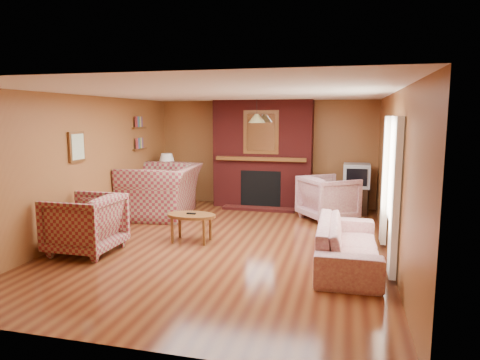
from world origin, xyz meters
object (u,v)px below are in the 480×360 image
(floral_armchair, at_px, (328,198))
(crt_tv, at_px, (357,176))
(floral_sofa, at_px, (348,243))
(fireplace, at_px, (263,155))
(plaid_loveseat, at_px, (162,191))
(side_table, at_px, (168,194))
(table_lamp, at_px, (167,166))
(plaid_armchair, at_px, (85,224))
(coffee_table, at_px, (191,218))
(tv_stand, at_px, (356,200))

(floral_armchair, bearing_deg, crt_tv, -72.82)
(crt_tv, bearing_deg, floral_armchair, -126.54)
(floral_sofa, bearing_deg, fireplace, 27.63)
(fireplace, xyz_separation_m, plaid_loveseat, (-1.85, -1.40, -0.66))
(floral_armchair, height_order, side_table, floral_armchair)
(floral_armchair, height_order, table_lamp, table_lamp)
(plaid_armchair, relative_size, floral_armchair, 1.01)
(coffee_table, xyz_separation_m, crt_tv, (2.65, 2.80, 0.41))
(floral_armchair, relative_size, table_lamp, 1.55)
(floral_sofa, height_order, crt_tv, crt_tv)
(floral_armchair, distance_m, tv_stand, 0.93)
(floral_armchair, xyz_separation_m, crt_tv, (0.54, 0.73, 0.37))
(coffee_table, bearing_deg, plaid_armchair, -145.34)
(coffee_table, bearing_deg, crt_tv, 46.62)
(plaid_loveseat, xyz_separation_m, tv_stand, (3.90, 1.21, -0.25))
(plaid_armchair, relative_size, tv_stand, 1.74)
(plaid_armchair, xyz_separation_m, table_lamp, (-0.15, 3.39, 0.50))
(table_lamp, bearing_deg, plaid_armchair, -87.47)
(floral_sofa, xyz_separation_m, coffee_table, (-2.50, 0.51, 0.09))
(plaid_armchair, height_order, floral_sofa, plaid_armchair)
(floral_armchair, relative_size, side_table, 1.63)
(plaid_loveseat, distance_m, crt_tv, 4.09)
(plaid_armchair, xyz_separation_m, crt_tv, (4.00, 3.74, 0.36))
(floral_sofa, relative_size, table_lamp, 3.35)
(table_lamp, distance_m, tv_stand, 4.22)
(coffee_table, distance_m, tv_stand, 3.86)
(side_table, height_order, crt_tv, crt_tv)
(side_table, bearing_deg, floral_armchair, -6.15)
(plaid_armchair, xyz_separation_m, tv_stand, (4.00, 3.74, -0.16))
(floral_armchair, bearing_deg, table_lamp, 47.57)
(floral_armchair, bearing_deg, floral_sofa, 152.38)
(plaid_armchair, bearing_deg, plaid_loveseat, 178.37)
(crt_tv, bearing_deg, side_table, -175.26)
(tv_stand, bearing_deg, floral_armchair, -120.95)
(fireplace, xyz_separation_m, side_table, (-2.10, -0.53, -0.89))
(plaid_loveseat, distance_m, coffee_table, 2.03)
(floral_armchair, bearing_deg, fireplace, 22.22)
(plaid_loveseat, xyz_separation_m, table_lamp, (-0.25, 0.86, 0.42))
(plaid_armchair, xyz_separation_m, side_table, (-0.15, 3.39, -0.15))
(fireplace, bearing_deg, floral_sofa, -61.55)
(plaid_armchair, bearing_deg, crt_tv, 133.69)
(plaid_armchair, bearing_deg, side_table, -176.83)
(table_lamp, height_order, crt_tv, table_lamp)
(plaid_loveseat, bearing_deg, crt_tv, 101.30)
(floral_sofa, distance_m, coffee_table, 2.55)
(fireplace, bearing_deg, plaid_armchair, -116.41)
(floral_armchair, relative_size, crt_tv, 1.79)
(plaid_loveseat, bearing_deg, side_table, -169.74)
(table_lamp, relative_size, crt_tv, 1.15)
(plaid_loveseat, height_order, plaid_armchair, plaid_loveseat)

